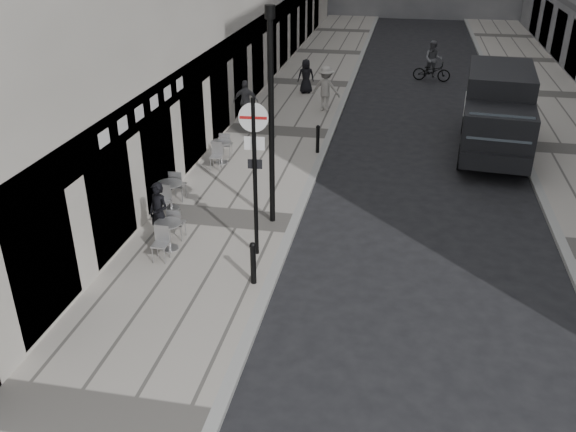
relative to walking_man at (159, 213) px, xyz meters
name	(u,v)px	position (x,y,z in m)	size (l,w,h in m)	color
sidewalk	(279,132)	(1.14, 9.33, -0.88)	(4.00, 60.00, 0.12)	gray
walking_man	(159,213)	(0.00, 0.00, 0.00)	(0.60, 0.39, 1.64)	black
sign_post	(254,158)	(2.54, -0.09, 1.71)	(0.68, 0.12, 3.95)	black
lamppost	(271,109)	(2.54, 1.74, 2.34)	(0.26, 0.26, 5.67)	black
bollard_near	(253,264)	(2.79, -1.43, -0.33)	(0.13, 0.13, 0.98)	black
bollard_far	(318,140)	(2.97, 7.24, -0.35)	(0.12, 0.12, 0.93)	black
panel_van	(498,108)	(9.08, 8.88, 0.65)	(2.76, 6.16, 2.81)	black
cyclist	(432,66)	(7.10, 18.91, -0.15)	(1.93, 0.86, 2.01)	black
pedestrian_a	(246,101)	(-0.38, 10.17, 0.03)	(0.99, 0.41, 1.69)	#57575C
pedestrian_b	(326,89)	(2.54, 12.39, 0.12)	(1.22, 0.70, 1.88)	#99948D
pedestrian_c	(306,76)	(1.26, 15.00, -0.04)	(0.76, 0.50, 1.56)	black
cafe_table_near	(169,233)	(0.34, -0.30, -0.38)	(0.68, 1.53, 0.87)	#B0B0B2
cafe_table_mid	(221,150)	(-0.07, 5.63, -0.37)	(0.69, 1.56, 0.89)	silver
cafe_table_far	(170,193)	(-0.46, 1.93, -0.34)	(0.73, 1.65, 0.94)	#ABABAD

